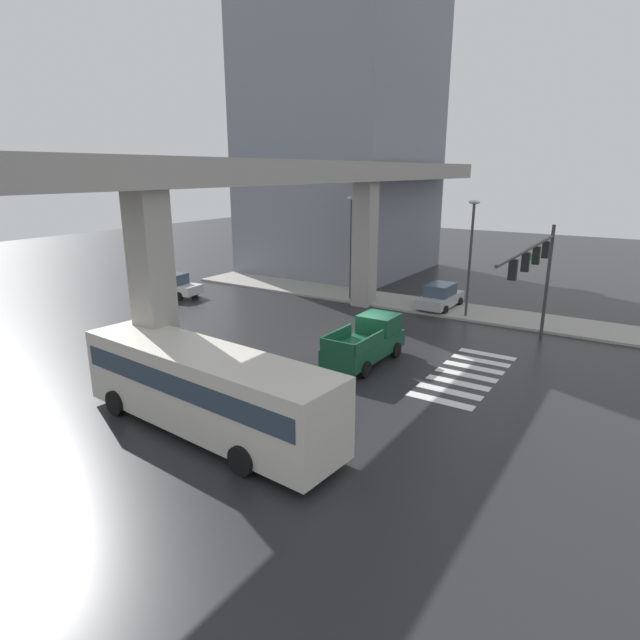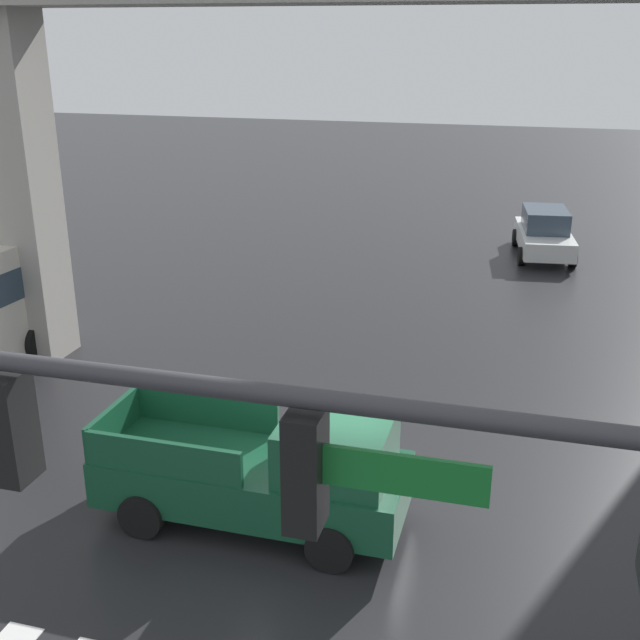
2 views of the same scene
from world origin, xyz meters
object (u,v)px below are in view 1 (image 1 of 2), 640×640
Objects in this scene: pickup_truck at (367,342)px; street_lamp_mid_block at (351,236)px; city_bus at (206,386)px; traffic_signal_mast at (536,264)px; street_lamp_near_corner at (471,245)px; sedan_white at (172,285)px; sedan_silver at (440,297)px.

street_lamp_mid_block reaches higher than pickup_truck.
street_lamp_mid_block is (19.64, 5.46, 2.83)m from city_bus.
street_lamp_near_corner is (5.42, 4.82, -0.12)m from traffic_signal_mast.
pickup_truck is 12.85m from street_lamp_mid_block.
street_lamp_near_corner reaches higher than sedan_white.
pickup_truck is at bearing -176.82° from sedan_silver.
city_bus is 20.05m from street_lamp_near_corner.
sedan_white is at bearing 117.38° from street_lamp_mid_block.
city_bus is 1.51× the size of street_lamp_mid_block.
pickup_truck is 0.47× the size of traffic_signal_mast.
street_lamp_near_corner is at bearing 41.61° from traffic_signal_mast.
street_lamp_near_corner is at bearing -118.93° from sedan_silver.
sedan_white is (-7.19, 17.80, 0.00)m from sedan_silver.
street_lamp_near_corner is at bearing -8.34° from pickup_truck.
sedan_silver is at bearing 61.07° from street_lamp_near_corner.
pickup_truck is 11.47m from sedan_silver.
sedan_silver is at bearing 46.48° from traffic_signal_mast.
pickup_truck is 1.18× the size of sedan_silver.
traffic_signal_mast reaches higher than pickup_truck.
city_bus reaches higher than sedan_white.
pickup_truck reaches higher than sedan_silver.
sedan_silver is at bearing -79.20° from street_lamp_mid_block.
street_lamp_near_corner is (6.00, -19.95, 3.70)m from sedan_white.
city_bus is at bearing 171.57° from pickup_truck.
sedan_white is at bearing 111.99° from sedan_silver.
pickup_truck is 8.78m from traffic_signal_mast.
street_lamp_near_corner reaches higher than pickup_truck.
city_bus is 20.58m from street_lamp_mid_block.
traffic_signal_mast is at bearing -88.66° from sedan_white.
street_lamp_near_corner is (19.64, -2.89, 2.83)m from city_bus.
sedan_silver is 10.33m from traffic_signal_mast.
traffic_signal_mast is 1.50× the size of street_lamp_mid_block.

